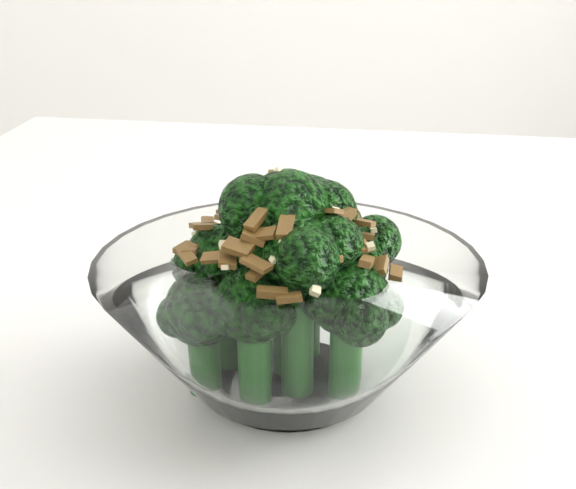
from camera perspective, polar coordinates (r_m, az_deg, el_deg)
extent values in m
cube|color=white|center=(0.73, 15.86, -2.74)|extent=(1.41, 1.18, 0.04)
cylinder|color=white|center=(1.28, -12.80, -10.10)|extent=(0.04, 0.04, 0.71)
cylinder|color=white|center=(0.53, 0.00, -8.98)|extent=(0.09, 0.09, 0.01)
cylinder|color=#185015|center=(0.52, 3.80, -5.04)|extent=(0.02, 0.02, 0.06)
sphere|color=#11450C|center=(0.50, 3.91, -0.97)|extent=(0.04, 0.04, 0.04)
cylinder|color=#185015|center=(0.50, 0.00, -4.06)|extent=(0.02, 0.02, 0.08)
sphere|color=#11450C|center=(0.48, 0.00, 1.86)|extent=(0.05, 0.05, 0.05)
cylinder|color=#185015|center=(0.49, 3.75, -7.29)|extent=(0.02, 0.02, 0.05)
sphere|color=#11450C|center=(0.47, 3.86, -3.36)|extent=(0.04, 0.04, 0.04)
cylinder|color=#185015|center=(0.52, -4.14, -5.17)|extent=(0.02, 0.02, 0.05)
sphere|color=#11450C|center=(0.50, -4.26, -1.22)|extent=(0.05, 0.05, 0.05)
cylinder|color=#185015|center=(0.55, 3.95, -4.30)|extent=(0.02, 0.02, 0.04)
sphere|color=#11450C|center=(0.54, 4.04, -1.33)|extent=(0.04, 0.04, 0.04)
cylinder|color=#185015|center=(0.48, -2.19, -7.72)|extent=(0.02, 0.02, 0.05)
sphere|color=#11450C|center=(0.46, -2.25, -3.93)|extent=(0.04, 0.04, 0.04)
cylinder|color=#185015|center=(0.48, 0.61, -6.01)|extent=(0.02, 0.02, 0.07)
sphere|color=#11450C|center=(0.46, 0.63, -0.85)|extent=(0.05, 0.05, 0.05)
cylinder|color=#185015|center=(0.50, -5.42, -7.37)|extent=(0.02, 0.02, 0.04)
sphere|color=#11450C|center=(0.48, -5.55, -4.23)|extent=(0.04, 0.04, 0.04)
cylinder|color=#185015|center=(0.52, 1.15, -3.32)|extent=(0.02, 0.02, 0.08)
sphere|color=#11450C|center=(0.51, 1.19, 1.90)|extent=(0.05, 0.05, 0.05)
cube|color=olive|center=(0.46, 5.11, -1.11)|extent=(0.01, 0.02, 0.01)
cube|color=olive|center=(0.44, -2.05, -1.24)|extent=(0.02, 0.02, 0.01)
cube|color=olive|center=(0.48, 4.85, 0.58)|extent=(0.01, 0.01, 0.01)
cube|color=olive|center=(0.45, 0.03, -0.54)|extent=(0.01, 0.01, 0.01)
cube|color=olive|center=(0.45, -3.94, -0.99)|extent=(0.01, 0.02, 0.01)
cube|color=olive|center=(0.44, -1.94, -1.74)|extent=(0.01, 0.01, 0.01)
cube|color=olive|center=(0.45, 0.47, 0.49)|extent=(0.01, 0.01, 0.01)
cube|color=olive|center=(0.50, -3.44, 2.44)|extent=(0.01, 0.01, 0.01)
cube|color=olive|center=(0.48, -6.36, -0.43)|extent=(0.01, 0.01, 0.01)
cube|color=olive|center=(0.49, 1.36, 3.27)|extent=(0.01, 0.01, 0.01)
cube|color=olive|center=(0.45, -2.24, 0.43)|extent=(0.01, 0.01, 0.01)
cube|color=olive|center=(0.45, 0.82, -0.65)|extent=(0.01, 0.01, 0.01)
cube|color=olive|center=(0.45, -3.24, -0.20)|extent=(0.02, 0.02, 0.01)
cube|color=olive|center=(0.48, -0.84, 4.18)|extent=(0.01, 0.01, 0.01)
cube|color=olive|center=(0.52, 2.71, 2.51)|extent=(0.02, 0.02, 0.01)
cube|color=olive|center=(0.49, -2.52, 3.12)|extent=(0.01, 0.01, 0.01)
cube|color=olive|center=(0.50, -5.65, 1.27)|extent=(0.01, 0.01, 0.01)
cube|color=olive|center=(0.45, -0.14, 1.12)|extent=(0.01, 0.02, 0.01)
cube|color=olive|center=(0.51, 5.68, 0.84)|extent=(0.02, 0.01, 0.01)
cube|color=olive|center=(0.52, -4.82, 1.01)|extent=(0.01, 0.01, 0.01)
cube|color=olive|center=(0.47, -6.54, -0.75)|extent=(0.01, 0.01, 0.01)
cube|color=olive|center=(0.47, 2.70, 2.14)|extent=(0.01, 0.02, 0.01)
cube|color=olive|center=(0.45, -1.44, 0.71)|extent=(0.01, 0.01, 0.01)
cube|color=olive|center=(0.48, -0.55, 4.45)|extent=(0.01, 0.01, 0.01)
cube|color=olive|center=(0.47, 6.97, -1.85)|extent=(0.01, 0.01, 0.01)
cube|color=olive|center=(0.48, 3.55, 1.64)|extent=(0.02, 0.01, 0.01)
cube|color=olive|center=(0.51, 1.85, 3.38)|extent=(0.01, 0.01, 0.01)
cube|color=olive|center=(0.46, -2.07, 1.61)|extent=(0.02, 0.02, 0.01)
cube|color=olive|center=(0.44, -1.03, -3.13)|extent=(0.02, 0.01, 0.01)
cube|color=olive|center=(0.44, 0.06, -3.46)|extent=(0.01, 0.01, 0.01)
cube|color=olive|center=(0.52, -5.20, 1.41)|extent=(0.01, 0.01, 0.00)
cube|color=olive|center=(0.48, -6.65, -0.28)|extent=(0.01, 0.01, 0.00)
cube|color=olive|center=(0.47, 5.94, -1.39)|extent=(0.01, 0.02, 0.01)
cube|color=olive|center=(0.53, -1.69, 2.54)|extent=(0.01, 0.01, 0.01)
cube|color=olive|center=(0.45, 2.65, -0.94)|extent=(0.02, 0.01, 0.01)
cube|color=olive|center=(0.45, 0.54, 0.17)|extent=(0.01, 0.01, 0.01)
cube|color=olive|center=(0.44, 1.26, -2.01)|extent=(0.02, 0.01, 0.01)
cube|color=olive|center=(0.46, -4.88, -0.83)|extent=(0.01, 0.01, 0.01)
cube|color=olive|center=(0.52, -0.61, 3.06)|extent=(0.01, 0.01, 0.01)
cube|color=olive|center=(0.52, 3.27, 2.15)|extent=(0.02, 0.01, 0.01)
cube|color=olive|center=(0.48, 4.91, 1.42)|extent=(0.01, 0.01, 0.00)
cube|color=olive|center=(0.49, 0.21, 4.04)|extent=(0.01, 0.01, 0.01)
cube|color=olive|center=(0.52, -3.95, 1.70)|extent=(0.02, 0.02, 0.01)
cube|color=olive|center=(0.51, 4.05, 2.26)|extent=(0.01, 0.02, 0.01)
cube|color=olive|center=(0.46, 4.61, -0.12)|extent=(0.02, 0.01, 0.01)
cube|color=olive|center=(0.49, -5.52, 1.15)|extent=(0.01, 0.01, 0.00)
cube|color=olive|center=(0.53, 2.56, 2.21)|extent=(0.01, 0.02, 0.00)
cube|color=olive|center=(0.54, -3.71, 1.34)|extent=(0.01, 0.01, 0.01)
cube|color=olive|center=(0.47, 3.53, 2.04)|extent=(0.02, 0.01, 0.00)
cube|color=olive|center=(0.52, -3.81, 2.19)|extent=(0.02, 0.02, 0.01)
cube|color=olive|center=(0.48, -2.56, 3.03)|extent=(0.01, 0.02, 0.01)
cube|color=olive|center=(0.51, 3.94, 1.90)|extent=(0.01, 0.01, 0.01)
cube|color=olive|center=(0.53, -0.77, 2.29)|extent=(0.01, 0.01, 0.01)
cube|color=olive|center=(0.50, 1.24, 3.45)|extent=(0.01, 0.01, 0.01)
cube|color=beige|center=(0.46, -2.50, 1.34)|extent=(0.00, 0.00, 0.00)
cube|color=beige|center=(0.48, -2.32, 3.39)|extent=(0.01, 0.00, 0.00)
cube|color=beige|center=(0.48, -0.56, 4.72)|extent=(0.01, 0.01, 0.01)
cube|color=beige|center=(0.44, 1.56, -1.10)|extent=(0.00, 0.01, 0.00)
cube|color=beige|center=(0.51, -2.60, 2.87)|extent=(0.01, 0.01, 0.00)
cube|color=beige|center=(0.53, 1.27, 2.56)|extent=(0.01, 0.01, 0.01)
cube|color=beige|center=(0.51, 3.46, 2.15)|extent=(0.01, 0.01, 0.01)
cube|color=beige|center=(0.44, 1.77, -3.01)|extent=(0.01, 0.01, 0.01)
cube|color=beige|center=(0.48, 1.31, 4.01)|extent=(0.00, 0.00, 0.00)
cube|color=beige|center=(0.49, -1.49, 3.99)|extent=(0.01, 0.01, 0.01)
cube|color=beige|center=(0.47, -1.61, 2.78)|extent=(0.01, 0.01, 0.00)
cube|color=beige|center=(0.44, -0.91, -1.02)|extent=(0.01, 0.01, 0.00)
cube|color=beige|center=(0.50, -5.95, 0.72)|extent=(0.01, 0.01, 0.00)
cube|color=beige|center=(0.45, -4.07, -1.47)|extent=(0.00, 0.01, 0.00)
cube|color=beige|center=(0.52, 2.87, 2.46)|extent=(0.00, 0.00, 0.00)
cube|color=beige|center=(0.46, 5.35, -0.12)|extent=(0.00, 0.01, 0.00)
cube|color=beige|center=(0.46, -1.11, 2.82)|extent=(0.01, 0.01, 0.00)
cube|color=beige|center=(0.48, 3.38, 2.71)|extent=(0.00, 0.00, 0.00)
cube|color=beige|center=(0.48, 1.07, 3.99)|extent=(0.00, 0.01, 0.00)
cube|color=beige|center=(0.46, -0.36, 2.00)|extent=(0.01, 0.01, 0.00)
cube|color=beige|center=(0.45, 0.91, 0.58)|extent=(0.01, 0.01, 0.00)
cube|color=beige|center=(0.52, 2.24, 2.58)|extent=(0.01, 0.01, 0.01)
cube|color=beige|center=(0.52, 3.60, 2.28)|extent=(0.00, 0.00, 0.00)
cube|color=beige|center=(0.49, -3.92, 2.35)|extent=(0.00, 0.00, 0.00)
cube|color=beige|center=(0.45, -0.31, 0.11)|extent=(0.01, 0.01, 0.00)
cube|color=beige|center=(0.49, 5.55, 0.92)|extent=(0.00, 0.00, 0.00)
cube|color=beige|center=(0.47, 3.11, 2.21)|extent=(0.00, 0.00, 0.00)
cube|color=beige|center=(0.45, 0.04, 0.44)|extent=(0.00, 0.00, 0.00)
cube|color=beige|center=(0.46, -4.16, -0.07)|extent=(0.01, 0.01, 0.01)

